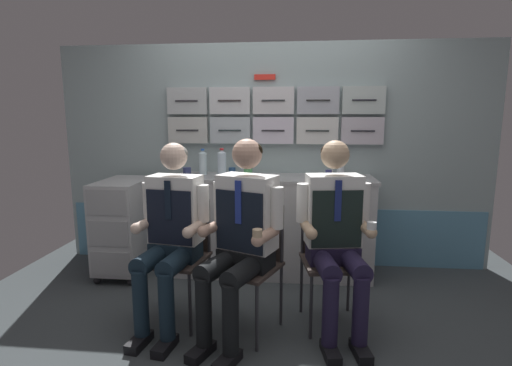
{
  "coord_description": "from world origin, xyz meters",
  "views": [
    {
      "loc": [
        0.24,
        -2.43,
        1.46
      ],
      "look_at": [
        -0.05,
        0.36,
        0.98
      ],
      "focal_mm": 27.24,
      "sensor_mm": 36.0,
      "label": 1
    }
  ],
  "objects_px": {
    "crew_member_left": "(171,227)",
    "paper_cup_blue": "(329,173)",
    "folding_chair_right": "(253,251)",
    "folding_chair_left": "(182,244)",
    "folding_chair_by_counter": "(329,247)",
    "crew_member_by_counter": "(336,228)",
    "service_trolley": "(125,224)",
    "crew_member_right": "(241,229)",
    "water_bottle_tall": "(222,164)"
  },
  "relations": [
    {
      "from": "water_bottle_tall",
      "to": "folding_chair_left",
      "type": "bearing_deg",
      "value": -102.95
    },
    {
      "from": "folding_chair_by_counter",
      "to": "crew_member_right",
      "type": "bearing_deg",
      "value": -153.18
    },
    {
      "from": "service_trolley",
      "to": "folding_chair_right",
      "type": "relative_size",
      "value": 1.02
    },
    {
      "from": "crew_member_by_counter",
      "to": "water_bottle_tall",
      "type": "height_order",
      "value": "crew_member_by_counter"
    },
    {
      "from": "crew_member_left",
      "to": "crew_member_by_counter",
      "type": "distance_m",
      "value": 1.12
    },
    {
      "from": "service_trolley",
      "to": "crew_member_right",
      "type": "bearing_deg",
      "value": -37.64
    },
    {
      "from": "folding_chair_by_counter",
      "to": "water_bottle_tall",
      "type": "distance_m",
      "value": 1.24
    },
    {
      "from": "service_trolley",
      "to": "folding_chair_by_counter",
      "type": "distance_m",
      "value": 1.94
    },
    {
      "from": "folding_chair_left",
      "to": "crew_member_left",
      "type": "height_order",
      "value": "crew_member_left"
    },
    {
      "from": "crew_member_right",
      "to": "folding_chair_by_counter",
      "type": "distance_m",
      "value": 0.69
    },
    {
      "from": "folding_chair_right",
      "to": "folding_chair_left",
      "type": "bearing_deg",
      "value": 169.04
    },
    {
      "from": "crew_member_left",
      "to": "crew_member_right",
      "type": "relative_size",
      "value": 0.97
    },
    {
      "from": "folding_chair_by_counter",
      "to": "paper_cup_blue",
      "type": "height_order",
      "value": "paper_cup_blue"
    },
    {
      "from": "folding_chair_right",
      "to": "crew_member_right",
      "type": "xyz_separation_m",
      "value": [
        -0.06,
        -0.15,
        0.2
      ]
    },
    {
      "from": "folding_chair_by_counter",
      "to": "water_bottle_tall",
      "type": "bearing_deg",
      "value": 143.12
    },
    {
      "from": "crew_member_right",
      "to": "paper_cup_blue",
      "type": "relative_size",
      "value": 18.7
    },
    {
      "from": "folding_chair_left",
      "to": "crew_member_right",
      "type": "height_order",
      "value": "crew_member_right"
    },
    {
      "from": "folding_chair_left",
      "to": "crew_member_right",
      "type": "distance_m",
      "value": 0.57
    },
    {
      "from": "folding_chair_left",
      "to": "crew_member_by_counter",
      "type": "distance_m",
      "value": 1.12
    },
    {
      "from": "service_trolley",
      "to": "folding_chair_left",
      "type": "xyz_separation_m",
      "value": [
        0.75,
        -0.7,
        0.06
      ]
    },
    {
      "from": "folding_chair_by_counter",
      "to": "folding_chair_left",
      "type": "bearing_deg",
      "value": -177.34
    },
    {
      "from": "folding_chair_by_counter",
      "to": "water_bottle_tall",
      "type": "xyz_separation_m",
      "value": [
        -0.9,
        0.68,
        0.5
      ]
    },
    {
      "from": "folding_chair_by_counter",
      "to": "service_trolley",
      "type": "bearing_deg",
      "value": 160.44
    },
    {
      "from": "water_bottle_tall",
      "to": "folding_chair_by_counter",
      "type": "bearing_deg",
      "value": -36.88
    },
    {
      "from": "folding_chair_left",
      "to": "folding_chair_by_counter",
      "type": "bearing_deg",
      "value": 2.66
    },
    {
      "from": "folding_chair_right",
      "to": "crew_member_by_counter",
      "type": "height_order",
      "value": "crew_member_by_counter"
    },
    {
      "from": "crew_member_by_counter",
      "to": "folding_chair_by_counter",
      "type": "bearing_deg",
      "value": 99.49
    },
    {
      "from": "crew_member_left",
      "to": "folding_chair_right",
      "type": "height_order",
      "value": "crew_member_left"
    },
    {
      "from": "water_bottle_tall",
      "to": "paper_cup_blue",
      "type": "height_order",
      "value": "water_bottle_tall"
    },
    {
      "from": "service_trolley",
      "to": "crew_member_by_counter",
      "type": "relative_size",
      "value": 0.68
    },
    {
      "from": "folding_chair_right",
      "to": "crew_member_right",
      "type": "height_order",
      "value": "crew_member_right"
    },
    {
      "from": "service_trolley",
      "to": "folding_chair_right",
      "type": "height_order",
      "value": "service_trolley"
    },
    {
      "from": "crew_member_left",
      "to": "folding_chair_by_counter",
      "type": "distance_m",
      "value": 1.13
    },
    {
      "from": "service_trolley",
      "to": "paper_cup_blue",
      "type": "relative_size",
      "value": 12.54
    },
    {
      "from": "crew_member_left",
      "to": "paper_cup_blue",
      "type": "distance_m",
      "value": 1.59
    },
    {
      "from": "folding_chair_left",
      "to": "water_bottle_tall",
      "type": "bearing_deg",
      "value": 77.05
    },
    {
      "from": "folding_chair_by_counter",
      "to": "crew_member_by_counter",
      "type": "xyz_separation_m",
      "value": [
        0.03,
        -0.16,
        0.19
      ]
    },
    {
      "from": "crew_member_right",
      "to": "crew_member_by_counter",
      "type": "relative_size",
      "value": 1.01
    },
    {
      "from": "crew_member_left",
      "to": "crew_member_by_counter",
      "type": "relative_size",
      "value": 0.98
    },
    {
      "from": "water_bottle_tall",
      "to": "paper_cup_blue",
      "type": "xyz_separation_m",
      "value": [
        0.96,
        0.18,
        -0.09
      ]
    },
    {
      "from": "crew_member_left",
      "to": "folding_chair_by_counter",
      "type": "xyz_separation_m",
      "value": [
        1.09,
        0.21,
        -0.17
      ]
    },
    {
      "from": "service_trolley",
      "to": "crew_member_by_counter",
      "type": "bearing_deg",
      "value": -23.53
    },
    {
      "from": "crew_member_left",
      "to": "water_bottle_tall",
      "type": "xyz_separation_m",
      "value": [
        0.19,
        0.89,
        0.33
      ]
    },
    {
      "from": "crew_member_by_counter",
      "to": "water_bottle_tall",
      "type": "xyz_separation_m",
      "value": [
        -0.93,
        0.84,
        0.32
      ]
    },
    {
      "from": "crew_member_left",
      "to": "crew_member_right",
      "type": "bearing_deg",
      "value": -10.33
    },
    {
      "from": "service_trolley",
      "to": "folding_chair_left",
      "type": "relative_size",
      "value": 1.02
    },
    {
      "from": "service_trolley",
      "to": "folding_chair_right",
      "type": "xyz_separation_m",
      "value": [
        1.29,
        -0.8,
        0.06
      ]
    },
    {
      "from": "service_trolley",
      "to": "folding_chair_left",
      "type": "bearing_deg",
      "value": -42.8
    },
    {
      "from": "crew_member_right",
      "to": "folding_chair_by_counter",
      "type": "relative_size",
      "value": 1.52
    },
    {
      "from": "folding_chair_left",
      "to": "service_trolley",
      "type": "bearing_deg",
      "value": 137.2
    }
  ]
}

